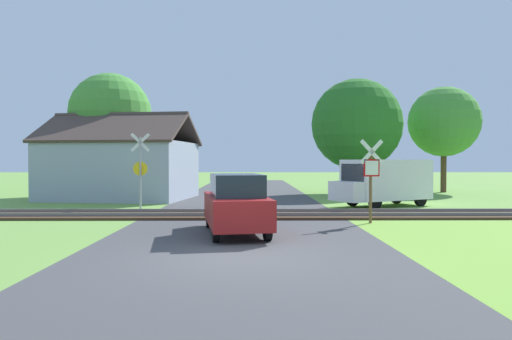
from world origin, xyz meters
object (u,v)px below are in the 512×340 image
(tree_right, at_px, (357,124))
(mail_truck, at_px, (384,181))
(stop_sign_near, at_px, (371,174))
(house, at_px, (121,168))
(tree_far, at_px, (444,122))
(crossing_sign_far, at_px, (140,166))
(parked_car, at_px, (236,204))
(tree_left, at_px, (110,114))

(tree_right, relative_size, mail_truck, 1.46)
(stop_sign_near, relative_size, house, 0.33)
(stop_sign_near, bearing_deg, tree_far, -133.55)
(crossing_sign_far, distance_m, mail_truck, 11.46)
(stop_sign_near, distance_m, crossing_sign_far, 10.48)
(stop_sign_near, xyz_separation_m, crossing_sign_far, (-9.22, 4.98, 0.24))
(crossing_sign_far, height_order, parked_car, crossing_sign_far)
(tree_far, distance_m, parked_car, 23.26)
(stop_sign_near, bearing_deg, house, -55.51)
(house, distance_m, mail_truck, 14.63)
(crossing_sign_far, bearing_deg, tree_left, 102.13)
(stop_sign_near, xyz_separation_m, mail_truck, (2.18, 5.93, -0.47))
(mail_truck, xyz_separation_m, parked_car, (-6.80, -8.19, -0.34))
(crossing_sign_far, height_order, mail_truck, crossing_sign_far)
(parked_car, bearing_deg, tree_far, 43.51)
(house, xyz_separation_m, mail_truck, (13.86, -4.64, -0.54))
(tree_right, xyz_separation_m, mail_truck, (-0.58, -8.27, -3.36))
(tree_right, relative_size, parked_car, 1.80)
(tree_right, distance_m, parked_car, 18.42)
(stop_sign_near, height_order, parked_car, stop_sign_near)
(mail_truck, bearing_deg, tree_right, -31.34)
(crossing_sign_far, relative_size, mail_truck, 0.66)
(tree_far, bearing_deg, crossing_sign_far, -149.32)
(tree_far, height_order, tree_right, tree_right)
(tree_right, xyz_separation_m, tree_left, (-15.78, -1.27, 0.52))
(house, xyz_separation_m, tree_far, (20.96, 5.38, 3.13))
(stop_sign_near, xyz_separation_m, tree_left, (-13.03, 12.94, 3.40))
(stop_sign_near, xyz_separation_m, tree_far, (9.28, 15.95, 3.20))
(tree_left, bearing_deg, stop_sign_near, -44.80)
(house, bearing_deg, tree_far, 22.31)
(stop_sign_near, distance_m, house, 15.76)
(tree_left, xyz_separation_m, parked_car, (8.40, -15.20, -4.22))
(stop_sign_near, bearing_deg, mail_truck, -123.51)
(house, xyz_separation_m, tree_right, (14.44, 3.63, 2.82))
(house, height_order, parked_car, house)
(stop_sign_near, height_order, tree_right, tree_right)
(crossing_sign_far, distance_m, tree_right, 15.35)
(mail_truck, bearing_deg, tree_far, -62.65)
(house, height_order, tree_right, tree_right)
(tree_left, bearing_deg, crossing_sign_far, -64.46)
(mail_truck, bearing_deg, house, 44.18)
(crossing_sign_far, xyz_separation_m, tree_right, (11.98, 9.23, 2.64))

